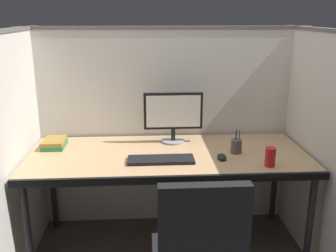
{
  "coord_description": "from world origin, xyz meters",
  "views": [
    {
      "loc": [
        -0.16,
        -2.15,
        1.66
      ],
      "look_at": [
        0.0,
        0.35,
        0.92
      ],
      "focal_mm": 40.66,
      "sensor_mm": 36.0,
      "label": 1
    }
  ],
  "objects_px": {
    "monitor_center": "(173,114)",
    "soda_can": "(270,157)",
    "book_stack": "(54,143)",
    "pen_cup": "(236,146)",
    "computer_mouse": "(222,157)",
    "desk": "(169,161)",
    "keyboard_main": "(161,160)"
  },
  "relations": [
    {
      "from": "monitor_center",
      "to": "soda_can",
      "type": "bearing_deg",
      "value": -41.58
    },
    {
      "from": "monitor_center",
      "to": "book_stack",
      "type": "bearing_deg",
      "value": -176.07
    },
    {
      "from": "pen_cup",
      "to": "book_stack",
      "type": "height_order",
      "value": "pen_cup"
    },
    {
      "from": "computer_mouse",
      "to": "monitor_center",
      "type": "bearing_deg",
      "value": 128.01
    },
    {
      "from": "desk",
      "to": "keyboard_main",
      "type": "distance_m",
      "value": 0.16
    },
    {
      "from": "keyboard_main",
      "to": "computer_mouse",
      "type": "xyz_separation_m",
      "value": [
        0.4,
        0.01,
        0.01
      ]
    },
    {
      "from": "desk",
      "to": "computer_mouse",
      "type": "height_order",
      "value": "computer_mouse"
    },
    {
      "from": "soda_can",
      "to": "computer_mouse",
      "type": "bearing_deg",
      "value": 154.57
    },
    {
      "from": "keyboard_main",
      "to": "book_stack",
      "type": "height_order",
      "value": "book_stack"
    },
    {
      "from": "desk",
      "to": "monitor_center",
      "type": "distance_m",
      "value": 0.37
    },
    {
      "from": "keyboard_main",
      "to": "monitor_center",
      "type": "bearing_deg",
      "value": 74.23
    },
    {
      "from": "desk",
      "to": "pen_cup",
      "type": "height_order",
      "value": "pen_cup"
    },
    {
      "from": "soda_can",
      "to": "pen_cup",
      "type": "bearing_deg",
      "value": 122.11
    },
    {
      "from": "desk",
      "to": "book_stack",
      "type": "bearing_deg",
      "value": 166.76
    },
    {
      "from": "soda_can",
      "to": "book_stack",
      "type": "xyz_separation_m",
      "value": [
        -1.43,
        0.45,
        -0.03
      ]
    },
    {
      "from": "monitor_center",
      "to": "book_stack",
      "type": "distance_m",
      "value": 0.88
    },
    {
      "from": "keyboard_main",
      "to": "book_stack",
      "type": "distance_m",
      "value": 0.82
    },
    {
      "from": "desk",
      "to": "soda_can",
      "type": "height_order",
      "value": "soda_can"
    },
    {
      "from": "keyboard_main",
      "to": "computer_mouse",
      "type": "height_order",
      "value": "computer_mouse"
    },
    {
      "from": "keyboard_main",
      "to": "soda_can",
      "type": "xyz_separation_m",
      "value": [
        0.68,
        -0.12,
        0.05
      ]
    },
    {
      "from": "pen_cup",
      "to": "keyboard_main",
      "type": "bearing_deg",
      "value": -166.51
    },
    {
      "from": "desk",
      "to": "book_stack",
      "type": "distance_m",
      "value": 0.83
    },
    {
      "from": "keyboard_main",
      "to": "soda_can",
      "type": "relative_size",
      "value": 3.52
    },
    {
      "from": "monitor_center",
      "to": "computer_mouse",
      "type": "distance_m",
      "value": 0.51
    },
    {
      "from": "keyboard_main",
      "to": "book_stack",
      "type": "xyz_separation_m",
      "value": [
        -0.75,
        0.32,
        0.02
      ]
    },
    {
      "from": "pen_cup",
      "to": "computer_mouse",
      "type": "bearing_deg",
      "value": -136.69
    },
    {
      "from": "desk",
      "to": "book_stack",
      "type": "relative_size",
      "value": 9.03
    },
    {
      "from": "pen_cup",
      "to": "soda_can",
      "type": "relative_size",
      "value": 1.36
    },
    {
      "from": "computer_mouse",
      "to": "soda_can",
      "type": "distance_m",
      "value": 0.31
    },
    {
      "from": "soda_can",
      "to": "desk",
      "type": "bearing_deg",
      "value": 157.52
    },
    {
      "from": "computer_mouse",
      "to": "book_stack",
      "type": "height_order",
      "value": "book_stack"
    },
    {
      "from": "soda_can",
      "to": "monitor_center",
      "type": "bearing_deg",
      "value": 138.42
    }
  ]
}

